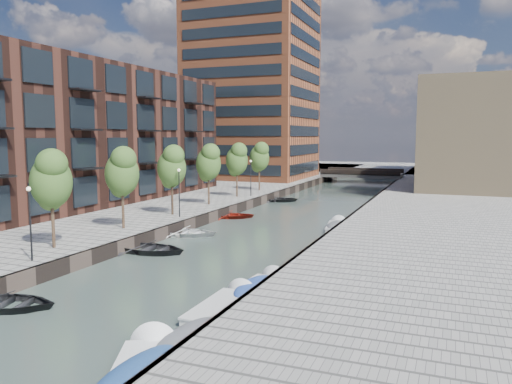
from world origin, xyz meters
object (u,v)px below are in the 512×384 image
Objects in this scene: motorboat_2 at (226,306)px; motorboat_3 at (258,288)px; tree_3 at (172,165)px; tree_2 at (122,171)px; tree_6 at (259,156)px; tree_1 at (51,178)px; sloop_2 at (232,218)px; motorboat_4 at (337,226)px; sloop_3 at (187,236)px; sloop_4 at (279,201)px; sloop_0 at (151,253)px; sloop_1 at (7,308)px; bridge at (362,174)px; motorboat_0 at (143,373)px; tree_5 at (237,159)px; car at (425,181)px; motorboat_1 at (198,339)px; tree_4 at (208,162)px.

motorboat_2 reaches higher than motorboat_3.
tree_3 reaches higher than motorboat_3.
tree_2 is 28.00m from tree_6.
tree_1 is 1.34× the size of sloop_2.
tree_1 is at bearing 148.07° from sloop_2.
tree_3 is 15.21m from motorboat_4.
sloop_3 is at bearing 45.95° from tree_2.
sloop_2 is at bearing 158.77° from sloop_4.
tree_2 is 1.18× the size of sloop_0.
sloop_0 is 1.10× the size of sloop_1.
motorboat_0 is (5.18, -71.53, -1.17)m from bridge.
bridge is 2.18× the size of tree_5.
sloop_1 is at bearing -95.74° from car.
tree_2 is at bearing 141.93° from motorboat_2.
motorboat_2 is (13.32, -10.43, -5.21)m from tree_2.
sloop_4 is at bearing 103.42° from motorboat_0.
sloop_1 is (0.06, -11.75, 0.00)m from sloop_0.
motorboat_1 reaches higher than sloop_3.
tree_3 is 1.00× the size of tree_6.
sloop_1 is 0.96× the size of motorboat_2.
sloop_0 reaches higher than sloop_4.
motorboat_2 is (4.82, -64.43, -1.30)m from bridge.
tree_3 reaches higher than motorboat_1.
motorboat_2 is at bearing -70.88° from tree_6.
tree_4 is 32.14m from motorboat_1.
motorboat_3 is 1.02× the size of motorboat_4.
motorboat_0 reaches higher than sloop_3.
tree_2 is 14.14m from sloop_2.
car is at bearing 48.28° from tree_5.
tree_5 is at bearing -122.48° from car.
motorboat_4 reaches higher than sloop_4.
tree_2 is at bearing 151.05° from motorboat_3.
sloop_0 reaches higher than sloop_3.
sloop_1 is (4.03, -14.18, -5.31)m from tree_2.
tree_4 is at bearing 113.46° from motorboat_0.
sloop_4 is (0.24, 13.09, 0.00)m from sloop_2.
tree_3 is 20.80m from motorboat_3.
sloop_0 is at bearing -76.40° from tree_4.
motorboat_0 is at bearing -37.57° from tree_1.
sloop_3 is (-0.61, 17.71, 0.00)m from sloop_1.
tree_1 reaches higher than motorboat_0.
tree_2 and tree_6 have the same top height.
motorboat_0 is 1.19× the size of motorboat_3.
tree_1 is at bearing 142.43° from motorboat_0.
motorboat_1 reaches higher than motorboat_3.
bridge is at bearing 94.95° from motorboat_3.
car reaches higher than motorboat_1.
sloop_2 is (3.10, 12.73, -5.31)m from tree_2.
tree_5 reaches higher than bridge.
tree_4 is 28.95m from sloop_1.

